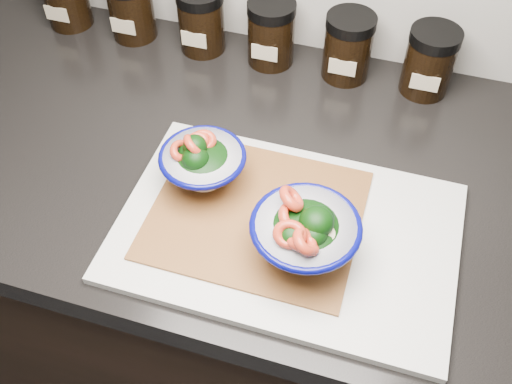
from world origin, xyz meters
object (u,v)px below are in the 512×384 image
(spice_jar_c, at_px, (201,20))
(bowl_right, at_px, (305,234))
(spice_jar_d, at_px, (271,33))
(spice_jar_e, at_px, (348,47))
(spice_jar_f, at_px, (429,61))
(cutting_board, at_px, (287,232))
(bowl_left, at_px, (202,163))
(spice_jar_b, at_px, (131,7))

(spice_jar_c, bearing_deg, bowl_right, -54.34)
(spice_jar_d, distance_m, spice_jar_e, 0.13)
(spice_jar_c, distance_m, spice_jar_e, 0.26)
(spice_jar_e, xyz_separation_m, spice_jar_f, (0.13, 0.00, 0.00))
(spice_jar_e, distance_m, spice_jar_f, 0.13)
(spice_jar_e, relative_size, spice_jar_f, 1.00)
(cutting_board, distance_m, bowl_right, 0.07)
(bowl_left, relative_size, spice_jar_c, 1.07)
(bowl_right, bearing_deg, spice_jar_f, 74.87)
(spice_jar_b, height_order, spice_jar_c, same)
(bowl_left, xyz_separation_m, spice_jar_b, (-0.25, 0.32, 0.00))
(cutting_board, xyz_separation_m, bowl_right, (0.03, -0.04, 0.05))
(cutting_board, height_order, spice_jar_f, spice_jar_f)
(bowl_left, relative_size, spice_jar_b, 1.07)
(spice_jar_b, xyz_separation_m, spice_jar_e, (0.39, 0.00, 0.00))
(spice_jar_e, height_order, spice_jar_f, same)
(spice_jar_d, bearing_deg, spice_jar_c, 180.00)
(cutting_board, height_order, spice_jar_c, spice_jar_c)
(spice_jar_c, distance_m, spice_jar_d, 0.13)
(spice_jar_b, bearing_deg, cutting_board, -42.99)
(spice_jar_d, xyz_separation_m, spice_jar_f, (0.27, 0.00, 0.00))
(spice_jar_d, bearing_deg, cutting_board, -70.53)
(spice_jar_b, relative_size, spice_jar_c, 1.00)
(bowl_right, height_order, spice_jar_e, bowl_right)
(bowl_left, height_order, spice_jar_f, spice_jar_f)
(spice_jar_f, bearing_deg, spice_jar_d, 180.00)
(spice_jar_c, bearing_deg, cutting_board, -54.87)
(spice_jar_c, bearing_deg, spice_jar_f, 0.00)
(spice_jar_d, height_order, spice_jar_e, same)
(bowl_left, bearing_deg, spice_jar_c, 110.65)
(spice_jar_c, height_order, spice_jar_d, same)
(cutting_board, relative_size, bowl_left, 3.73)
(spice_jar_c, bearing_deg, spice_jar_d, 0.00)
(bowl_left, distance_m, spice_jar_d, 0.32)
(cutting_board, xyz_separation_m, spice_jar_b, (-0.39, 0.36, 0.05))
(spice_jar_d, bearing_deg, spice_jar_f, 0.00)
(bowl_left, relative_size, spice_jar_f, 1.07)
(spice_jar_f, bearing_deg, bowl_left, -130.78)
(cutting_board, distance_m, spice_jar_b, 0.53)
(spice_jar_b, height_order, spice_jar_f, same)
(spice_jar_f, bearing_deg, spice_jar_e, 180.00)
(spice_jar_d, distance_m, spice_jar_f, 0.27)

